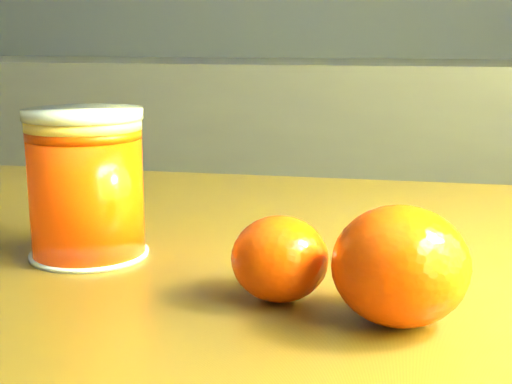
# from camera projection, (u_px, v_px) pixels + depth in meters

# --- Properties ---
(kitchen_counter) EXTENTS (3.15, 0.60, 0.90)m
(kitchen_counter) POSITION_uv_depth(u_px,v_px,m) (60.00, 218.00, 2.05)
(kitchen_counter) COLOR #4D4C52
(kitchen_counter) RESTS_ON ground
(juice_glass) EXTENTS (0.09, 0.09, 0.11)m
(juice_glass) POSITION_uv_depth(u_px,v_px,m) (86.00, 185.00, 0.52)
(juice_glass) COLOR #EE3C04
(juice_glass) RESTS_ON table
(orange_front) EXTENTS (0.08, 0.08, 0.07)m
(orange_front) POSITION_uv_depth(u_px,v_px,m) (400.00, 266.00, 0.40)
(orange_front) COLOR #EF4204
(orange_front) RESTS_ON table
(orange_back) EXTENTS (0.07, 0.07, 0.05)m
(orange_back) POSITION_uv_depth(u_px,v_px,m) (280.00, 259.00, 0.43)
(orange_back) COLOR #EF4204
(orange_back) RESTS_ON table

